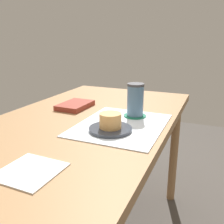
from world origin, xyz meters
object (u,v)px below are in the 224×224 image
at_px(pastry_plate, 110,129).
at_px(dining_table, 85,135).
at_px(small_book, 75,105).
at_px(coffee_mug, 136,100).
at_px(pastry, 110,120).

bearing_deg(pastry_plate, dining_table, 58.24).
bearing_deg(pastry_plate, small_book, 51.52).
bearing_deg(coffee_mug, small_book, 85.27).
bearing_deg(pastry_plate, coffee_mug, -8.49).
height_order(dining_table, small_book, small_book).
xyz_separation_m(dining_table, coffee_mug, (0.10, -0.20, 0.16)).
xyz_separation_m(dining_table, pastry_plate, (-0.10, -0.17, 0.09)).
bearing_deg(coffee_mug, pastry, 171.51).
height_order(coffee_mug, small_book, coffee_mug).
distance_m(coffee_mug, small_book, 0.32).
relative_size(pastry_plate, pastry, 1.98).
xyz_separation_m(dining_table, small_book, (0.12, 0.12, 0.09)).
distance_m(dining_table, pastry, 0.23).
relative_size(dining_table, coffee_mug, 9.27).
xyz_separation_m(pastry, coffee_mug, (0.20, -0.03, 0.03)).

